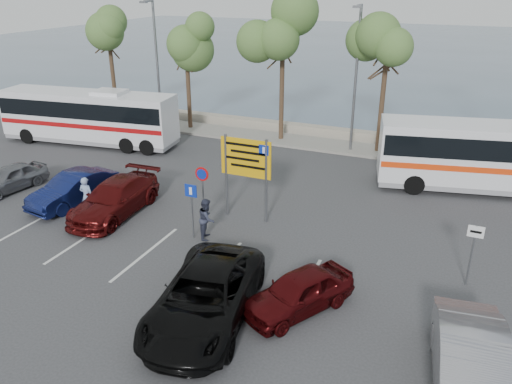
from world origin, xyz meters
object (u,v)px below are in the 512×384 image
at_px(coach_bus_left, 89,119).
at_px(coach_bus_right, 501,160).
at_px(street_lamp_right, 356,73).
at_px(car_maroon, 115,198).
at_px(pedestrian_near, 87,196).
at_px(car_silver_a, 10,178).
at_px(pedestrian_far, 207,219).
at_px(direction_sign, 246,164).
at_px(car_silver_b, 471,367).
at_px(car_blue, 73,189).
at_px(car_red, 299,292).
at_px(suv_black, 205,297).
at_px(street_lamp_left, 156,59).

distance_m(coach_bus_left, coach_bus_right, 22.84).
distance_m(street_lamp_right, car_maroon, 14.74).
bearing_deg(pedestrian_near, street_lamp_right, -128.58).
bearing_deg(car_silver_a, pedestrian_far, 4.93).
bearing_deg(car_maroon, car_silver_a, 175.68).
height_order(direction_sign, car_silver_b, direction_sign).
distance_m(car_maroon, pedestrian_far, 4.68).
xyz_separation_m(car_blue, car_red, (11.84, -3.48, -0.07)).
relative_size(car_maroon, suv_black, 0.89).
height_order(coach_bus_left, car_blue, coach_bus_left).
xyz_separation_m(direction_sign, coach_bus_right, (9.78, 7.30, -0.82)).
relative_size(street_lamp_left, coach_bus_right, 0.70).
height_order(car_blue, pedestrian_near, pedestrian_near).
relative_size(direction_sign, coach_bus_left, 0.33).
height_order(coach_bus_right, pedestrian_far, coach_bus_right).
bearing_deg(car_maroon, coach_bus_left, 132.61).
bearing_deg(street_lamp_right, direction_sign, -100.94).
bearing_deg(coach_bus_left, pedestrian_far, -32.58).
distance_m(coach_bus_left, car_silver_b, 25.25).
bearing_deg(coach_bus_right, car_maroon, -148.80).
bearing_deg(car_blue, street_lamp_left, 113.56).
xyz_separation_m(street_lamp_right, suv_black, (-0.31, -17.02, -3.82)).
bearing_deg(car_blue, direction_sign, 20.77).
bearing_deg(suv_black, car_silver_a, 149.86).
bearing_deg(coach_bus_right, street_lamp_left, 171.73).
relative_size(direction_sign, coach_bus_right, 0.32).
bearing_deg(street_lamp_left, pedestrian_far, -50.50).
bearing_deg(pedestrian_far, car_silver_a, 67.95).
relative_size(car_blue, car_red, 1.14).
bearing_deg(car_silver_a, suv_black, -13.02).
bearing_deg(pedestrian_far, coach_bus_left, 37.99).
relative_size(street_lamp_left, pedestrian_near, 4.63).
height_order(car_maroon, car_red, car_maroon).
height_order(street_lamp_left, pedestrian_far, street_lamp_left).
distance_m(coach_bus_left, car_silver_a, 7.56).
relative_size(coach_bus_right, car_maroon, 2.29).
bearing_deg(street_lamp_left, car_silver_b, -40.40).
height_order(direction_sign, car_silver_a, direction_sign).
xyz_separation_m(direction_sign, car_silver_b, (9.00, -6.70, -1.65)).
distance_m(car_silver_a, pedestrian_far, 10.97).
height_order(car_silver_b, pedestrian_far, pedestrian_far).
height_order(street_lamp_left, car_silver_b, street_lamp_left).
relative_size(direction_sign, pedestrian_far, 2.19).
bearing_deg(direction_sign, car_red, -51.71).
xyz_separation_m(suv_black, pedestrian_near, (-8.04, 4.29, 0.09)).
relative_size(street_lamp_right, suv_black, 1.43).
bearing_deg(coach_bus_left, car_red, -32.41).
relative_size(car_silver_a, car_maroon, 0.73).
height_order(car_maroon, suv_black, suv_black).
distance_m(street_lamp_right, pedestrian_near, 15.67).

